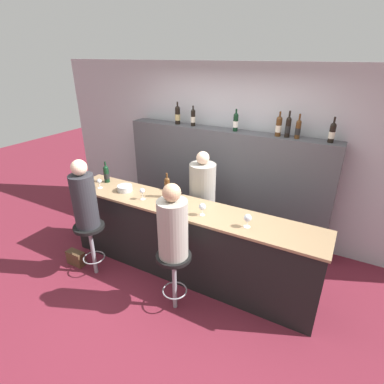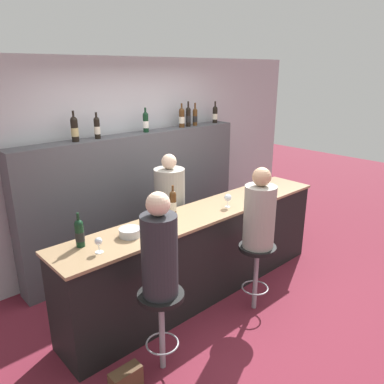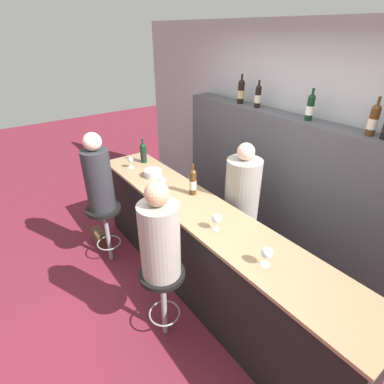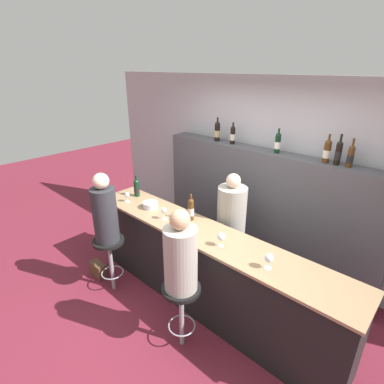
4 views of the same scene
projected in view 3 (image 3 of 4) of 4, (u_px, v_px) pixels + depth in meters
ground_plane at (182, 300)px, 3.12m from camera, size 16.00×16.00×0.00m
wall_back at (302, 149)px, 3.37m from camera, size 6.40×0.05×2.60m
bar_counter at (202, 253)px, 3.02m from camera, size 3.37×0.57×1.00m
back_bar_cabinet at (283, 190)px, 3.48m from camera, size 3.17×0.28×1.69m
wine_bottle_counter_0 at (143, 153)px, 3.74m from camera, size 0.08×0.08×0.31m
wine_bottle_counter_1 at (193, 182)px, 3.00m from camera, size 0.07×0.07×0.33m
wine_bottle_backbar_0 at (241, 91)px, 3.57m from camera, size 0.08×0.08×0.34m
wine_bottle_backbar_1 at (258, 96)px, 3.38m from camera, size 0.07×0.07×0.30m
wine_bottle_backbar_2 at (310, 107)px, 2.91m from camera, size 0.07×0.07×0.31m
wine_bottle_backbar_3 at (373, 120)px, 2.48m from camera, size 0.08×0.08×0.32m
wine_glass_0 at (131, 160)px, 3.60m from camera, size 0.07×0.07×0.13m
wine_glass_1 at (163, 181)px, 3.07m from camera, size 0.07×0.07×0.15m
wine_glass_2 at (217, 219)px, 2.48m from camera, size 0.08×0.08×0.15m
wine_glass_3 at (267, 253)px, 2.10m from camera, size 0.08×0.08×0.15m
metal_bowl at (153, 173)px, 3.42m from camera, size 0.20×0.20×0.08m
bar_stool_left at (105, 220)px, 3.41m from camera, size 0.38×0.38×0.74m
guest_seated_left at (98, 177)px, 3.15m from camera, size 0.29×0.29×0.86m
bar_stool_right at (163, 286)px, 2.53m from camera, size 0.38×0.38×0.74m
guest_seated_right at (160, 237)px, 2.28m from camera, size 0.31×0.31×0.83m
bartender at (240, 217)px, 3.22m from camera, size 0.36×0.36×1.54m
handbag at (99, 237)px, 3.90m from camera, size 0.26×0.12×0.20m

